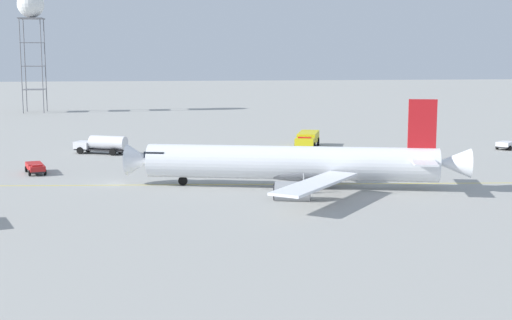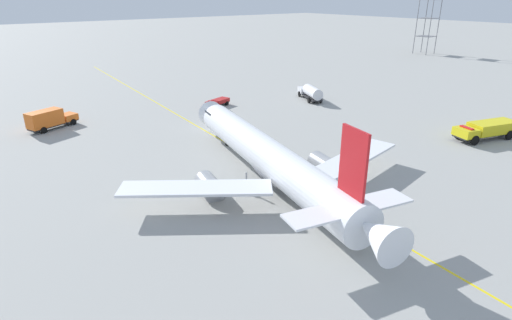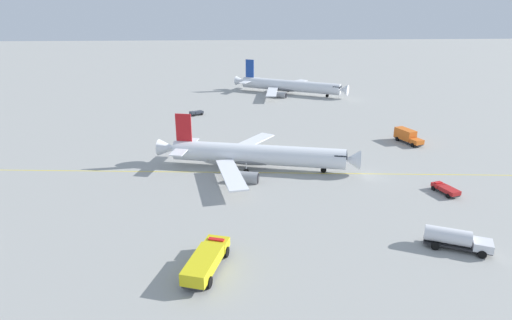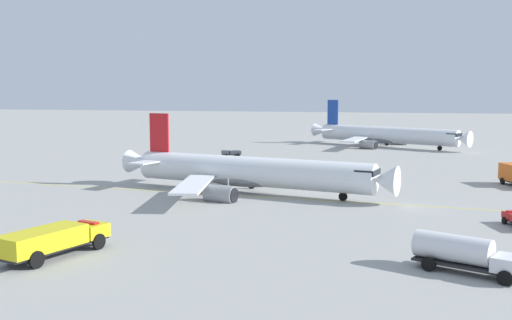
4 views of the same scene
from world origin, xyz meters
TOP-DOWN VIEW (x-y plane):
  - ground_plane at (0.00, 0.00)m, footprint 600.00×600.00m
  - airliner_main at (-0.43, -2.65)m, footprint 32.93×39.94m
  - fire_tender_truck at (34.20, -10.65)m, footprint 10.39×5.78m
  - pushback_tug_truck at (28.68, -42.55)m, footprint 4.27×4.42m
  - fuel_tanker_truck at (30.91, 22.27)m, footprint 5.54×8.63m
  - ops_pickup_truck at (13.44, 29.47)m, footprint 5.48×3.41m
  - radar_tower at (110.61, 46.49)m, footprint 6.73×6.73m
  - taxiway_centreline at (2.19, 0.86)m, footprint 15.43×177.67m

SIDE VIEW (x-z plane):
  - ground_plane at x=0.00m, z-range 0.00..0.00m
  - taxiway_centreline at x=2.19m, z-range 0.00..0.01m
  - pushback_tug_truck at x=28.68m, z-range 0.15..1.45m
  - ops_pickup_truck at x=13.44m, z-range 0.10..1.51m
  - fire_tender_truck at x=34.20m, z-range 0.29..2.79m
  - fuel_tanker_truck at x=30.91m, z-range 0.13..3.00m
  - airliner_main at x=-0.43m, z-range -2.63..8.14m
  - radar_tower at x=110.61m, z-range 11.02..41.80m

